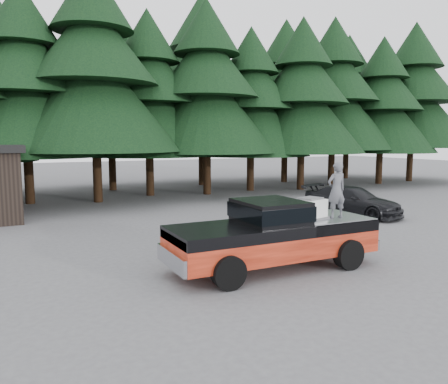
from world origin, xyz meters
name	(u,v)px	position (x,y,z in m)	size (l,w,h in m)	color
ground	(229,266)	(0.00, 0.00, 0.00)	(120.00, 120.00, 0.00)	#505052
pickup_truck	(273,245)	(0.97, -0.75, 0.67)	(6.00, 2.04, 1.33)	red
truck_cab	(270,211)	(0.87, -0.75, 1.62)	(1.66, 1.90, 0.59)	black
air_compressor	(310,209)	(2.12, -0.88, 1.60)	(0.78, 0.65, 0.54)	silver
man_on_bed	(336,190)	(2.86, -1.09, 2.13)	(0.58, 0.38, 1.60)	#56575D
parked_car	(352,201)	(8.87, 4.77, 0.68)	(1.91, 4.69, 1.36)	black
treeline	(110,71)	(0.42, 17.20, 7.72)	(60.15, 16.05, 17.50)	black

